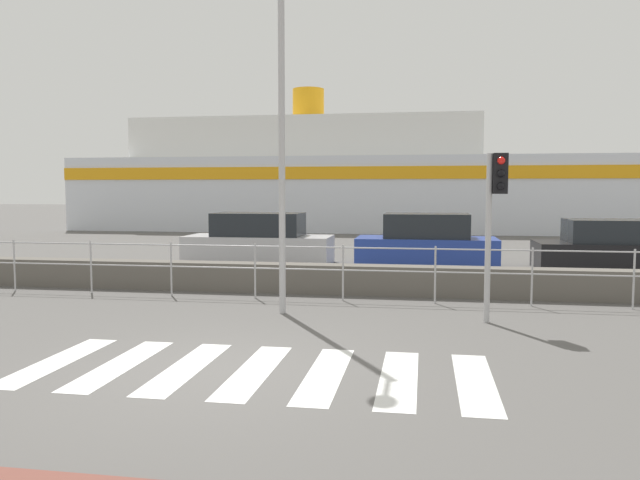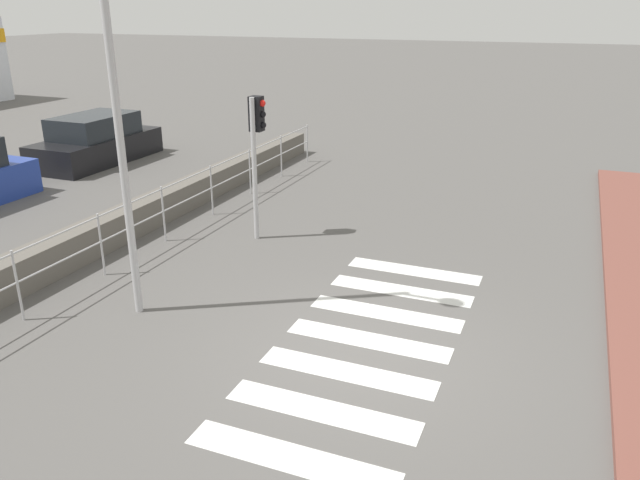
% 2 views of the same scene
% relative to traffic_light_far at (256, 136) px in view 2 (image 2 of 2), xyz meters
% --- Properties ---
extents(ground_plane, '(160.00, 160.00, 0.00)m').
position_rel_traffic_light_far_xyz_m(ground_plane, '(-3.73, -3.44, -2.12)').
color(ground_plane, '#565451').
extents(crosswalk, '(5.85, 2.40, 0.01)m').
position_rel_traffic_light_far_xyz_m(crosswalk, '(-3.26, -3.44, -2.11)').
color(crosswalk, silver).
rests_on(crosswalk, ground_plane).
extents(seawall, '(22.67, 0.55, 0.64)m').
position_rel_traffic_light_far_xyz_m(seawall, '(-3.73, 2.55, -1.80)').
color(seawall, '#605B54').
rests_on(seawall, ground_plane).
extents(harbor_fence, '(20.44, 0.04, 1.15)m').
position_rel_traffic_light_far_xyz_m(harbor_fence, '(-3.73, 1.68, -1.36)').
color(harbor_fence, '#B2B2B5').
rests_on(harbor_fence, ground_plane).
extents(traffic_light_far, '(0.34, 0.32, 2.88)m').
position_rel_traffic_light_far_xyz_m(traffic_light_far, '(0.00, 0.00, 0.00)').
color(traffic_light_far, '#B2B2B5').
rests_on(traffic_light_far, ground_plane).
extents(streetlamp, '(0.32, 1.15, 6.59)m').
position_rel_traffic_light_far_xyz_m(streetlamp, '(-3.74, 0.02, 1.93)').
color(streetlamp, '#B2B2B5').
rests_on(streetlamp, ground_plane).
extents(parked_car_black, '(4.15, 1.82, 1.44)m').
position_rel_traffic_light_far_xyz_m(parked_car_black, '(4.05, 7.65, -1.50)').
color(parked_car_black, black).
rests_on(parked_car_black, ground_plane).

